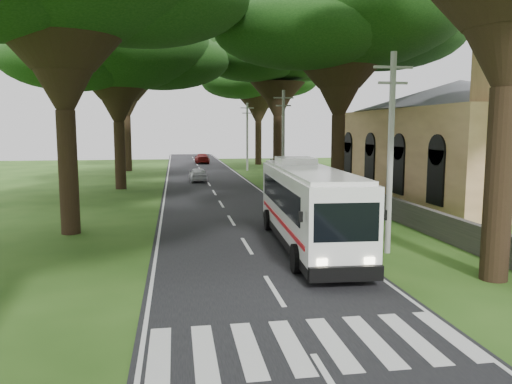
% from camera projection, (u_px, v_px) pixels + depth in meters
% --- Properties ---
extents(ground, '(140.00, 140.00, 0.00)m').
position_uv_depth(ground, '(288.00, 315.00, 13.59)').
color(ground, '#254714').
rests_on(ground, ground).
extents(road, '(8.00, 120.00, 0.04)m').
position_uv_depth(road, '(215.00, 195.00, 38.06)').
color(road, black).
rests_on(road, ground).
extents(crosswalk, '(8.00, 3.00, 0.01)m').
position_uv_depth(crosswalk, '(307.00, 346.00, 11.63)').
color(crosswalk, silver).
rests_on(crosswalk, ground).
extents(property_wall, '(0.35, 50.00, 1.20)m').
position_uv_depth(property_wall, '(333.00, 186.00, 38.44)').
color(property_wall, '#383533').
rests_on(property_wall, ground).
extents(church, '(14.00, 24.00, 11.60)m').
position_uv_depth(church, '(459.00, 130.00, 36.89)').
color(church, tan).
rests_on(church, ground).
extents(pole_near, '(1.60, 0.24, 8.00)m').
position_uv_depth(pole_near, '(391.00, 150.00, 19.80)').
color(pole_near, gray).
rests_on(pole_near, ground).
extents(pole_mid, '(1.60, 0.24, 8.00)m').
position_uv_depth(pole_mid, '(283.00, 139.00, 39.38)').
color(pole_mid, gray).
rests_on(pole_mid, ground).
extents(pole_far, '(1.60, 0.24, 8.00)m').
position_uv_depth(pole_far, '(247.00, 135.00, 58.97)').
color(pole_far, gray).
rests_on(pole_far, ground).
extents(tree_l_midb, '(15.53, 15.53, 14.61)m').
position_uv_depth(tree_l_midb, '(116.00, 51.00, 40.34)').
color(tree_l_midb, black).
rests_on(tree_l_midb, ground).
extents(tree_l_far, '(12.46, 12.46, 15.88)m').
position_uv_depth(tree_l_far, '(125.00, 59.00, 57.58)').
color(tree_l_far, black).
rests_on(tree_l_far, ground).
extents(tree_r_mida, '(15.66, 15.66, 15.47)m').
position_uv_depth(tree_r_mida, '(340.00, 21.00, 32.90)').
color(tree_r_mida, black).
rests_on(tree_r_mida, ground).
extents(tree_r_midb, '(14.51, 14.51, 15.93)m').
position_uv_depth(tree_r_midb, '(278.00, 52.00, 50.36)').
color(tree_r_midb, black).
rests_on(tree_r_midb, ground).
extents(tree_r_far, '(14.34, 14.34, 15.22)m').
position_uv_depth(tree_r_far, '(258.00, 77.00, 68.23)').
color(tree_r_far, black).
rests_on(tree_r_far, ground).
extents(coach_bus, '(3.14, 11.56, 3.38)m').
position_uv_depth(coach_bus, '(307.00, 205.00, 21.17)').
color(coach_bus, white).
rests_on(coach_bus, ground).
extents(distant_car_a, '(1.68, 3.91, 1.32)m').
position_uv_depth(distant_car_a, '(198.00, 174.00, 47.28)').
color(distant_car_a, silver).
rests_on(distant_car_a, road).
extents(distant_car_c, '(2.01, 4.84, 1.40)m').
position_uv_depth(distant_car_c, '(202.00, 158.00, 71.66)').
color(distant_car_c, maroon).
rests_on(distant_car_c, road).
extents(pedestrian, '(0.53, 0.68, 1.66)m').
position_uv_depth(pedestrian, '(73.00, 213.00, 24.97)').
color(pedestrian, black).
rests_on(pedestrian, ground).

